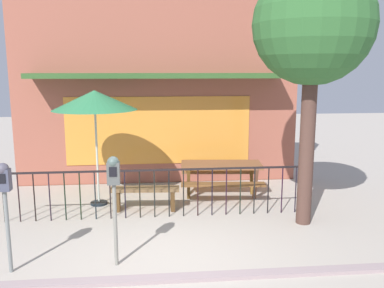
{
  "coord_description": "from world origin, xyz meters",
  "views": [
    {
      "loc": [
        -0.16,
        -5.79,
        2.85
      ],
      "look_at": [
        0.63,
        2.24,
        1.37
      ],
      "focal_mm": 38.02,
      "sensor_mm": 36.0,
      "label": 1
    }
  ],
  "objects": [
    {
      "name": "pub_storefront",
      "position": [
        0.0,
        4.57,
        2.49
      ],
      "size": [
        7.09,
        1.31,
        5.0
      ],
      "color": "brown",
      "rests_on": "ground"
    },
    {
      "name": "parking_meter_near",
      "position": [
        -2.21,
        -0.17,
        1.24
      ],
      "size": [
        0.18,
        0.17,
        1.6
      ],
      "color": "slate",
      "rests_on": "ground"
    },
    {
      "name": "curb_edge",
      "position": [
        0.0,
        -0.63,
        0.0
      ],
      "size": [
        9.92,
        0.2,
        0.11
      ],
      "primitive_type": "cube",
      "color": "gray",
      "rests_on": "ground"
    },
    {
      "name": "street_tree",
      "position": [
        2.65,
        1.26,
        3.58
      ],
      "size": [
        2.12,
        2.12,
        4.69
      ],
      "color": "#4C332A",
      "rests_on": "ground"
    },
    {
      "name": "picnic_table_left",
      "position": [
        1.37,
        3.02,
        0.61
      ],
      "size": [
        1.91,
        1.51,
        0.79
      ],
      "color": "brown",
      "rests_on": "ground"
    },
    {
      "name": "patio_fence_front",
      "position": [
        0.0,
        1.84,
        0.66
      ],
      "size": [
        5.98,
        0.04,
        0.97
      ],
      "color": "black",
      "rests_on": "ground"
    },
    {
      "name": "patio_umbrella",
      "position": [
        -1.33,
        2.74,
        2.22
      ],
      "size": [
        1.74,
        1.74,
        2.44
      ],
      "color": "black",
      "rests_on": "ground"
    },
    {
      "name": "ground",
      "position": [
        0.0,
        0.0,
        0.0
      ],
      "size": [
        40.0,
        40.0,
        0.0
      ],
      "primitive_type": "plane",
      "color": "#ADA296"
    },
    {
      "name": "parking_meter_far",
      "position": [
        -0.72,
        -0.1,
        1.27
      ],
      "size": [
        0.18,
        0.17,
        1.65
      ],
      "color": "gray",
      "rests_on": "ground"
    },
    {
      "name": "patio_bench",
      "position": [
        -0.33,
        2.27,
        0.35
      ],
      "size": [
        1.42,
        0.41,
        0.48
      ],
      "color": "brown",
      "rests_on": "ground"
    }
  ]
}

